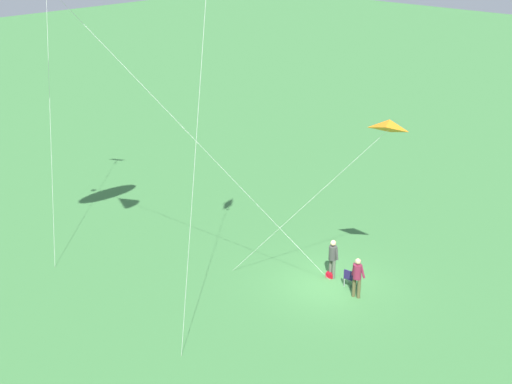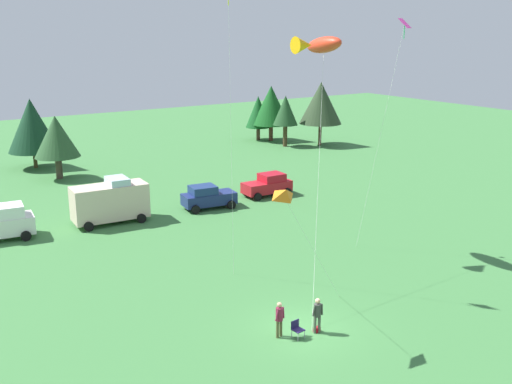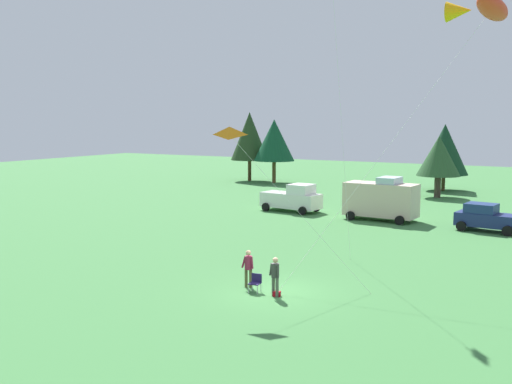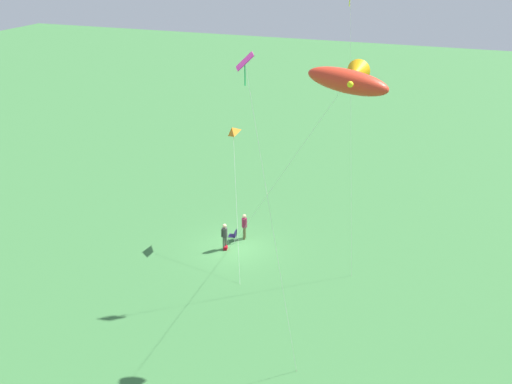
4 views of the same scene
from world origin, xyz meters
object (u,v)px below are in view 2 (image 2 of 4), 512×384
(folding_chair, at_px, (297,328))
(kite_large_fish, at_px, (319,45))
(car_red_sedan, at_px, (268,185))
(kite_diamond_blue, at_px, (228,1))
(person_kite_flyer, at_px, (317,313))
(kite_delta_orange, at_px, (286,194))
(car_navy_hatch, at_px, (208,197))
(van_camper_beige, at_px, (110,201))
(kite_diamond_rainbow, at_px, (402,36))
(person_spectator, at_px, (279,317))
(backpack_on_grass, at_px, (317,330))

(folding_chair, relative_size, kite_large_fish, 0.06)
(car_red_sedan, height_order, kite_diamond_blue, kite_diamond_blue)
(person_kite_flyer, xyz_separation_m, kite_delta_orange, (-2.10, -0.28, 6.11))
(car_navy_hatch, relative_size, kite_diamond_blue, 0.27)
(van_camper_beige, distance_m, kite_large_fish, 19.19)
(folding_chair, xyz_separation_m, car_red_sedan, (12.80, 21.05, 0.46))
(car_navy_hatch, height_order, kite_delta_orange, kite_delta_orange)
(kite_large_fish, distance_m, kite_delta_orange, 13.81)
(kite_delta_orange, bearing_deg, van_camper_beige, 90.18)
(folding_chair, bearing_deg, car_navy_hatch, 155.60)
(person_kite_flyer, bearing_deg, car_navy_hatch, 178.88)
(car_navy_hatch, distance_m, car_red_sedan, 6.21)
(folding_chair, distance_m, kite_diamond_rainbow, 18.27)
(van_camper_beige, height_order, kite_large_fish, kite_large_fish)
(kite_delta_orange, bearing_deg, person_kite_flyer, 7.71)
(car_navy_hatch, xyz_separation_m, kite_large_fish, (1.16, -12.01, 11.96))
(car_navy_hatch, bearing_deg, person_spectator, 77.35)
(person_spectator, distance_m, car_red_sedan, 24.58)
(backpack_on_grass, xyz_separation_m, kite_large_fish, (6.66, 8.58, 12.80))
(person_kite_flyer, relative_size, backpack_on_grass, 5.44)
(kite_delta_orange, bearing_deg, car_red_sedan, 57.24)
(person_spectator, relative_size, kite_diamond_rainbow, 0.12)
(folding_chair, relative_size, kite_diamond_rainbow, 0.06)
(person_kite_flyer, bearing_deg, person_spectator, -96.52)
(backpack_on_grass, xyz_separation_m, car_navy_hatch, (5.49, 20.60, 0.84))
(backpack_on_grass, xyz_separation_m, kite_delta_orange, (-2.15, -0.35, 7.02))
(car_navy_hatch, bearing_deg, kite_diamond_rainbow, 115.80)
(person_spectator, bearing_deg, car_red_sedan, 136.47)
(folding_chair, distance_m, kite_diamond_blue, 16.17)
(backpack_on_grass, relative_size, car_red_sedan, 0.08)
(kite_diamond_rainbow, bearing_deg, folding_chair, -154.35)
(car_red_sedan, bearing_deg, kite_diamond_rainbow, -92.81)
(backpack_on_grass, distance_m, kite_delta_orange, 7.35)
(person_spectator, xyz_separation_m, kite_diamond_rainbow, (12.26, 5.09, 12.42))
(kite_large_fish, bearing_deg, kite_diamond_blue, -166.86)
(person_kite_flyer, height_order, van_camper_beige, van_camper_beige)
(kite_diamond_rainbow, bearing_deg, kite_large_fish, 142.76)
(folding_chair, bearing_deg, kite_large_fish, 130.98)
(folding_chair, height_order, person_spectator, person_spectator)
(person_kite_flyer, distance_m, backpack_on_grass, 0.91)
(person_kite_flyer, bearing_deg, kite_diamond_rainbow, 132.45)
(person_kite_flyer, height_order, person_spectator, same)
(car_red_sedan, height_order, kite_delta_orange, kite_delta_orange)
(backpack_on_grass, bearing_deg, kite_diamond_blue, 94.41)
(folding_chair, relative_size, van_camper_beige, 0.15)
(kite_large_fish, relative_size, kite_diamond_rainbow, 0.94)
(folding_chair, xyz_separation_m, kite_large_fish, (7.78, 8.49, 12.42))
(backpack_on_grass, bearing_deg, car_navy_hatch, 75.06)
(kite_diamond_rainbow, relative_size, kite_delta_orange, 1.93)
(kite_diamond_blue, bearing_deg, kite_diamond_rainbow, -6.38)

